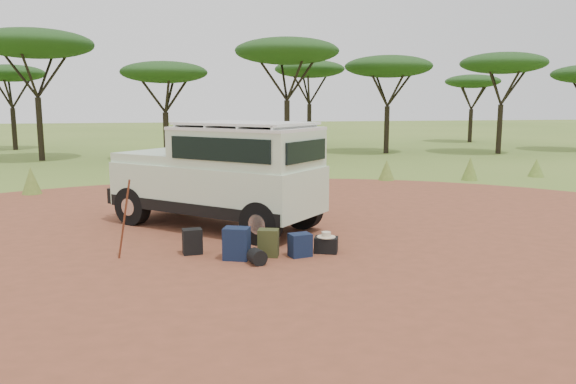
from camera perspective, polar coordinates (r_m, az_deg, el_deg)
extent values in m
plane|color=#59772A|center=(10.70, -2.61, -6.31)|extent=(140.00, 140.00, 0.00)
cylinder|color=brown|center=(10.70, -2.61, -6.29)|extent=(23.00, 23.00, 0.01)
cone|color=#59772A|center=(19.18, -24.64, 1.05)|extent=(0.60, 0.60, 0.85)
cone|color=#59772A|center=(19.61, -15.47, 1.50)|extent=(0.60, 0.60, 0.70)
cone|color=#59772A|center=(19.21, -6.61, 1.91)|extent=(0.60, 0.60, 0.90)
cone|color=#59772A|center=(19.30, 2.41, 1.85)|extent=(0.60, 0.60, 0.80)
cone|color=#59772A|center=(20.87, 9.98, 2.20)|extent=(0.60, 0.60, 0.75)
cone|color=#59772A|center=(21.60, 18.01, 2.26)|extent=(0.60, 0.60, 0.85)
cone|color=#59772A|center=(23.55, 23.91, 2.27)|extent=(0.60, 0.60, 0.70)
cylinder|color=black|center=(29.93, -23.88, 5.85)|extent=(0.28, 0.28, 3.06)
ellipsoid|color=#1B3312|center=(30.03, -24.39, 13.57)|extent=(5.50, 5.50, 1.38)
cylinder|color=black|center=(28.45, -12.26, 5.56)|extent=(0.28, 0.28, 2.34)
ellipsoid|color=#1B3312|center=(28.44, -12.48, 11.79)|extent=(4.20, 4.20, 1.05)
cylinder|color=black|center=(28.58, -0.11, 6.37)|extent=(0.28, 0.28, 2.93)
ellipsoid|color=#1B3312|center=(28.65, -0.11, 14.12)|extent=(5.20, 5.20, 1.30)
cylinder|color=black|center=(31.90, 9.98, 6.24)|extent=(0.28, 0.28, 2.61)
ellipsoid|color=#1B3312|center=(31.92, 10.16, 12.44)|extent=(4.80, 4.80, 1.20)
cylinder|color=black|center=(33.25, 20.68, 5.99)|extent=(0.28, 0.28, 2.70)
ellipsoid|color=#1B3312|center=(33.28, 21.03, 12.13)|extent=(4.60, 4.60, 1.15)
cylinder|color=black|center=(37.45, -26.06, 5.77)|extent=(0.28, 0.28, 2.48)
ellipsoid|color=#1B3312|center=(37.45, -26.42, 10.76)|extent=(4.00, 4.00, 1.00)
cylinder|color=black|center=(36.74, 2.17, 6.81)|extent=(0.28, 0.28, 2.70)
ellipsoid|color=#1B3312|center=(36.77, 2.20, 12.38)|extent=(4.50, 4.50, 1.12)
cylinder|color=black|center=(42.09, 18.04, 6.42)|extent=(0.28, 0.28, 2.34)
ellipsoid|color=#1B3312|center=(42.08, 18.25, 10.63)|extent=(3.80, 3.80, 0.95)
cube|color=beige|center=(12.91, -7.32, 0.61)|extent=(4.85, 4.68, 1.01)
cube|color=black|center=(12.97, -7.28, -1.04)|extent=(4.81, 4.64, 0.25)
cube|color=beige|center=(12.30, -4.27, 4.47)|extent=(3.46, 3.39, 0.80)
cube|color=silver|center=(12.27, -4.29, 6.48)|extent=(3.49, 3.42, 0.06)
cube|color=silver|center=(12.26, -4.30, 6.97)|extent=(3.23, 3.18, 0.05)
cube|color=beige|center=(13.82, -12.28, 3.59)|extent=(2.55, 2.55, 0.21)
cube|color=black|center=(13.19, -9.47, 4.86)|extent=(1.22, 1.31, 0.56)
cube|color=black|center=(11.53, -7.05, 4.32)|extent=(1.89, 1.73, 0.48)
cube|color=black|center=(13.09, -1.82, 4.95)|extent=(1.89, 1.73, 0.48)
cube|color=black|center=(11.49, 1.87, 4.17)|extent=(1.10, 1.20, 0.44)
cube|color=black|center=(14.60, -14.86, 0.12)|extent=(1.41, 1.52, 0.36)
cylinder|color=black|center=(14.59, -15.34, 3.46)|extent=(0.98, 1.06, 0.07)
cylinder|color=black|center=(14.65, -15.25, 1.27)|extent=(0.98, 1.06, 0.07)
cylinder|color=silver|center=(14.42, -16.22, 2.51)|extent=(0.21, 0.22, 0.23)
cylinder|color=silver|center=(14.83, -14.53, 2.76)|extent=(0.21, 0.22, 0.23)
cube|color=silver|center=(14.64, -15.11, 0.64)|extent=(0.33, 0.36, 0.13)
cylinder|color=black|center=(13.87, -6.68, 4.63)|extent=(0.12, 0.12, 0.88)
cylinder|color=black|center=(13.59, -15.51, -1.38)|extent=(0.86, 0.82, 0.89)
cylinder|color=black|center=(14.79, -10.70, -0.37)|extent=(0.86, 0.82, 0.89)
cylinder|color=black|center=(11.27, -2.76, -3.18)|extent=(0.86, 0.82, 0.89)
cylinder|color=black|center=(12.70, 1.55, -1.77)|extent=(0.86, 0.82, 0.89)
cylinder|color=maroon|center=(10.62, -16.31, -2.70)|extent=(0.30, 0.15, 1.48)
cube|color=black|center=(10.78, -9.69, -4.99)|extent=(0.38, 0.30, 0.49)
cube|color=#131E3E|center=(10.29, -5.24, -5.25)|extent=(0.55, 0.47, 0.60)
cube|color=#343A1B|center=(10.45, -2.01, -5.21)|extent=(0.44, 0.37, 0.52)
cube|color=#131E3E|center=(10.46, 1.23, -5.42)|extent=(0.44, 0.37, 0.44)
cube|color=black|center=(10.76, 3.89, -5.39)|extent=(0.52, 0.44, 0.31)
cylinder|color=black|center=(9.99, -3.17, -6.60)|extent=(0.35, 0.35, 0.29)
cylinder|color=beige|center=(10.72, 3.90, -4.56)|extent=(0.35, 0.35, 0.01)
cylinder|color=beige|center=(10.71, 3.90, -4.29)|extent=(0.18, 0.18, 0.09)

